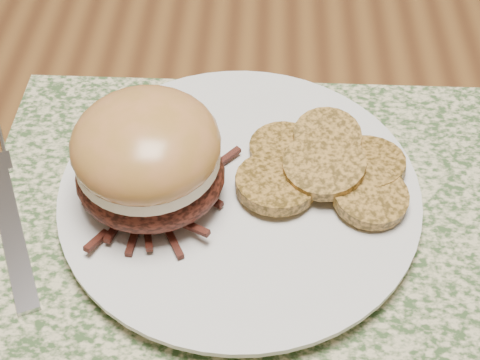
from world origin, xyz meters
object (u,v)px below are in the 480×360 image
at_px(dining_table, 466,226).
at_px(dinner_plate, 240,194).
at_px(fork, 7,208).
at_px(pork_sandwich, 148,157).

relative_size(dining_table, dinner_plate, 5.77).
height_order(dining_table, fork, fork).
bearing_deg(pork_sandwich, fork, -170.28).
height_order(dining_table, pork_sandwich, pork_sandwich).
bearing_deg(pork_sandwich, dinner_plate, 13.94).
distance_m(dining_table, dinner_plate, 0.23).
height_order(dinner_plate, pork_sandwich, pork_sandwich).
relative_size(dinner_plate, fork, 1.42).
xyz_separation_m(dining_table, pork_sandwich, (-0.27, -0.06, 0.14)).
bearing_deg(dining_table, pork_sandwich, -168.27).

